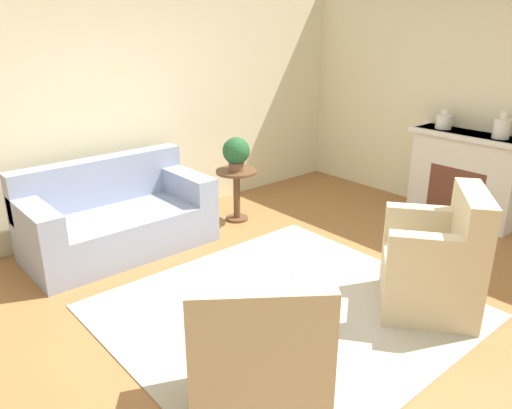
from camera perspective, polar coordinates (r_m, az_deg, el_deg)
name	(u,v)px	position (r m, az deg, el deg)	size (l,w,h in m)	color
ground_plane	(286,311)	(4.21, 3.42, -12.10)	(16.00, 16.00, 0.00)	#996638
wall_back	(121,102)	(5.82, -15.17, 11.24)	(9.20, 0.12, 2.80)	beige
wall_right	(496,101)	(6.33, 25.74, 10.65)	(0.12, 10.37, 2.80)	beige
rug	(286,311)	(4.21, 3.42, -12.04)	(2.69, 2.51, 0.01)	#B2A893
couch	(117,219)	(5.34, -15.65, -1.58)	(1.85, 0.93, 0.91)	#8E99B2
armchair_left	(258,365)	(3.00, 0.25, -17.86)	(1.04, 1.03, 1.02)	#C6B289
armchair_right	(437,264)	(4.30, 19.94, -6.44)	(1.04, 1.03, 1.02)	#C6B289
ottoman_table	(272,288)	(4.01, 1.86, -9.55)	(0.85, 0.85, 0.38)	#8E99B2
side_table	(237,187)	(5.86, -2.22, 2.05)	(0.48, 0.48, 0.62)	brown
fireplace	(464,175)	(6.34, 22.72, 3.15)	(0.44, 1.33, 1.05)	silver
vase_mantel_near	(444,121)	(6.34, 20.67, 8.90)	(0.18, 0.18, 0.22)	silver
vase_mantel_far	(502,128)	(6.05, 26.27, 7.88)	(0.18, 0.18, 0.29)	silver
potted_plant_on_side_table	(236,152)	(5.74, -2.28, 5.98)	(0.31, 0.31, 0.39)	brown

